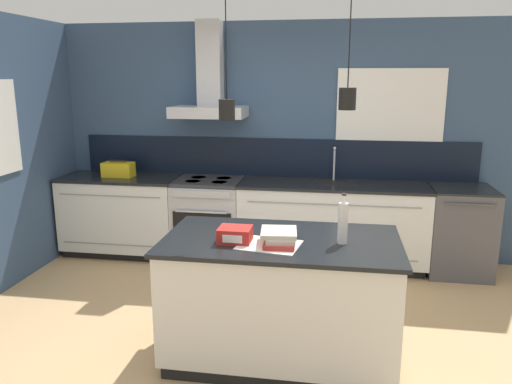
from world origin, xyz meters
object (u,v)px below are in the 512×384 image
at_px(oven_range, 209,219).
at_px(red_supply_box, 235,235).
at_px(yellow_toolbox, 118,169).
at_px(bottle_on_island, 343,222).
at_px(dishwasher, 459,231).
at_px(book_stack, 280,237).

relative_size(oven_range, red_supply_box, 4.09).
bearing_deg(yellow_toolbox, red_supply_box, -49.10).
bearing_deg(yellow_toolbox, bottle_on_island, -37.96).
bearing_deg(red_supply_box, oven_range, 109.39).
height_order(oven_range, dishwasher, same).
distance_m(bottle_on_island, red_supply_box, 0.74).
xyz_separation_m(oven_range, dishwasher, (2.66, 0.00, -0.00)).
xyz_separation_m(oven_range, red_supply_box, (0.71, -2.03, 0.51)).
distance_m(bottle_on_island, book_stack, 0.44).
bearing_deg(red_supply_box, yellow_toolbox, 130.90).
xyz_separation_m(bottle_on_island, yellow_toolbox, (-2.48, 1.94, -0.07)).
bearing_deg(dishwasher, book_stack, -128.99).
xyz_separation_m(dishwasher, bottle_on_island, (-1.23, -1.94, 0.60)).
relative_size(book_stack, red_supply_box, 1.50).
bearing_deg(book_stack, red_supply_box, -179.11).
bearing_deg(oven_range, dishwasher, 0.09).
height_order(book_stack, red_supply_box, red_supply_box).
xyz_separation_m(bottle_on_island, red_supply_box, (-0.72, -0.09, -0.10)).
distance_m(dishwasher, yellow_toolbox, 3.75).
relative_size(bottle_on_island, book_stack, 1.04).
distance_m(oven_range, bottle_on_island, 2.48).
xyz_separation_m(oven_range, book_stack, (1.02, -2.02, 0.50)).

